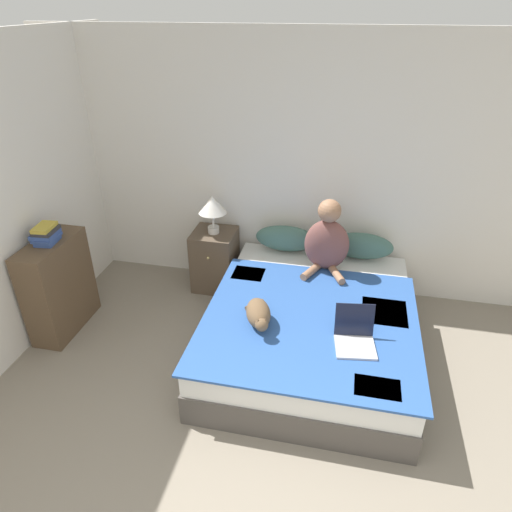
% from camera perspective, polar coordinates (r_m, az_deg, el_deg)
% --- Properties ---
extents(wall_back, '(5.43, 0.05, 2.55)m').
position_cam_1_polar(wall_back, '(4.55, 5.89, 10.64)').
color(wall_back, silver).
rests_on(wall_back, ground_plane).
extents(bed, '(1.72, 2.07, 0.47)m').
position_cam_1_polar(bed, '(4.05, 6.87, -8.91)').
color(bed, '#4C4742').
rests_on(bed, ground_plane).
extents(pillow_near, '(0.62, 0.20, 0.27)m').
position_cam_1_polar(pillow_near, '(4.64, 3.75, 2.20)').
color(pillow_near, '#42665B').
rests_on(pillow_near, bed).
extents(pillow_far, '(0.62, 0.20, 0.27)m').
position_cam_1_polar(pillow_far, '(4.61, 13.02, 1.24)').
color(pillow_far, '#42665B').
rests_on(pillow_far, bed).
extents(person_sitting, '(0.42, 0.41, 0.70)m').
position_cam_1_polar(person_sitting, '(4.29, 8.86, 1.89)').
color(person_sitting, brown).
rests_on(person_sitting, bed).
extents(cat_tabby, '(0.29, 0.51, 0.19)m').
position_cam_1_polar(cat_tabby, '(3.62, 0.32, -7.25)').
color(cat_tabby, brown).
rests_on(cat_tabby, bed).
extents(laptop_open, '(0.34, 0.36, 0.27)m').
position_cam_1_polar(laptop_open, '(3.53, 12.26, -9.89)').
color(laptop_open, '#B7B7BC').
rests_on(laptop_open, bed).
extents(nightstand, '(0.44, 0.45, 0.65)m').
position_cam_1_polar(nightstand, '(4.85, -5.14, -0.44)').
color(nightstand, brown).
rests_on(nightstand, ground_plane).
extents(table_lamp, '(0.28, 0.28, 0.40)m').
position_cam_1_polar(table_lamp, '(4.56, -5.47, 6.24)').
color(table_lamp, beige).
rests_on(table_lamp, nightstand).
extents(bookshelf, '(0.29, 0.71, 0.90)m').
position_cam_1_polar(bookshelf, '(4.53, -23.43, -3.47)').
color(bookshelf, brown).
rests_on(bookshelf, ground_plane).
extents(book_stack_top, '(0.22, 0.24, 0.16)m').
position_cam_1_polar(book_stack_top, '(4.29, -24.79, 2.49)').
color(book_stack_top, '#334C8E').
rests_on(book_stack_top, bookshelf).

